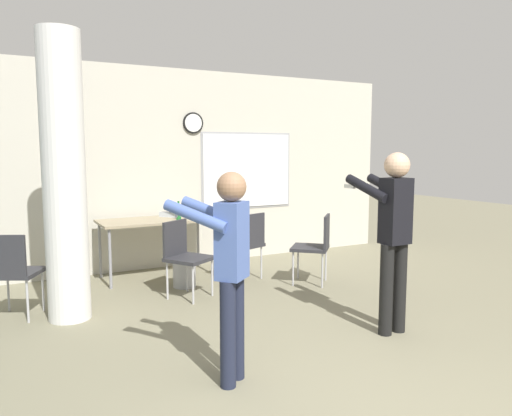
{
  "coord_description": "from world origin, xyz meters",
  "views": [
    {
      "loc": [
        -1.93,
        -1.79,
        1.68
      ],
      "look_at": [
        0.29,
        2.33,
        1.12
      ],
      "focal_mm": 35.0,
      "sensor_mm": 36.0,
      "label": 1
    }
  ],
  "objects_px": {
    "folding_table": "(157,223)",
    "person_playing_front": "(229,261)",
    "bottle_on_table": "(179,213)",
    "chair_table_front": "(184,253)",
    "chair_table_right": "(246,241)",
    "person_playing_side": "(393,228)",
    "chair_mid_room": "(316,243)",
    "chair_near_pillar": "(12,269)"
  },
  "relations": [
    {
      "from": "bottle_on_table",
      "to": "chair_table_right",
      "type": "bearing_deg",
      "value": -37.08
    },
    {
      "from": "chair_near_pillar",
      "to": "person_playing_front",
      "type": "relative_size",
      "value": 0.57
    },
    {
      "from": "chair_near_pillar",
      "to": "person_playing_side",
      "type": "relative_size",
      "value": 0.53
    },
    {
      "from": "chair_table_right",
      "to": "person_playing_side",
      "type": "distance_m",
      "value": 2.34
    },
    {
      "from": "chair_table_front",
      "to": "chair_table_right",
      "type": "bearing_deg",
      "value": 19.01
    },
    {
      "from": "chair_table_right",
      "to": "person_playing_side",
      "type": "bearing_deg",
      "value": -81.71
    },
    {
      "from": "chair_table_front",
      "to": "bottle_on_table",
      "type": "bearing_deg",
      "value": 74.34
    },
    {
      "from": "chair_table_right",
      "to": "chair_near_pillar",
      "type": "bearing_deg",
      "value": -174.83
    },
    {
      "from": "chair_near_pillar",
      "to": "chair_mid_room",
      "type": "distance_m",
      "value": 3.41
    },
    {
      "from": "folding_table",
      "to": "person_playing_front",
      "type": "distance_m",
      "value": 3.21
    },
    {
      "from": "chair_near_pillar",
      "to": "person_playing_side",
      "type": "bearing_deg",
      "value": -33.75
    },
    {
      "from": "chair_mid_room",
      "to": "person_playing_front",
      "type": "xyz_separation_m",
      "value": [
        -2.09,
        -1.9,
        0.39
      ]
    },
    {
      "from": "bottle_on_table",
      "to": "chair_table_right",
      "type": "distance_m",
      "value": 0.95
    },
    {
      "from": "chair_table_front",
      "to": "person_playing_front",
      "type": "height_order",
      "value": "person_playing_front"
    },
    {
      "from": "folding_table",
      "to": "chair_table_front",
      "type": "distance_m",
      "value": 1.05
    },
    {
      "from": "folding_table",
      "to": "chair_table_front",
      "type": "height_order",
      "value": "chair_table_front"
    },
    {
      "from": "folding_table",
      "to": "person_playing_front",
      "type": "height_order",
      "value": "person_playing_front"
    },
    {
      "from": "chair_near_pillar",
      "to": "chair_table_right",
      "type": "relative_size",
      "value": 1.0
    },
    {
      "from": "chair_table_front",
      "to": "chair_table_right",
      "type": "relative_size",
      "value": 1.0
    },
    {
      "from": "chair_table_front",
      "to": "chair_mid_room",
      "type": "height_order",
      "value": "same"
    },
    {
      "from": "chair_table_front",
      "to": "chair_near_pillar",
      "type": "xyz_separation_m",
      "value": [
        -1.75,
        0.08,
        0.0
      ]
    },
    {
      "from": "person_playing_front",
      "to": "person_playing_side",
      "type": "distance_m",
      "value": 1.74
    },
    {
      "from": "folding_table",
      "to": "chair_near_pillar",
      "type": "bearing_deg",
      "value": -151.7
    },
    {
      "from": "person_playing_side",
      "to": "chair_table_front",
      "type": "bearing_deg",
      "value": 123.33
    },
    {
      "from": "chair_near_pillar",
      "to": "person_playing_front",
      "type": "height_order",
      "value": "person_playing_front"
    },
    {
      "from": "chair_near_pillar",
      "to": "chair_table_right",
      "type": "bearing_deg",
      "value": 5.17
    },
    {
      "from": "chair_mid_room",
      "to": "chair_near_pillar",
      "type": "bearing_deg",
      "value": 174.58
    },
    {
      "from": "bottle_on_table",
      "to": "person_playing_front",
      "type": "relative_size",
      "value": 0.16
    },
    {
      "from": "folding_table",
      "to": "bottle_on_table",
      "type": "relative_size",
      "value": 6.13
    },
    {
      "from": "chair_mid_room",
      "to": "person_playing_front",
      "type": "height_order",
      "value": "person_playing_front"
    },
    {
      "from": "folding_table",
      "to": "chair_table_right",
      "type": "bearing_deg",
      "value": -36.83
    },
    {
      "from": "chair_table_right",
      "to": "chair_mid_room",
      "type": "relative_size",
      "value": 1.0
    },
    {
      "from": "bottle_on_table",
      "to": "chair_mid_room",
      "type": "xyz_separation_m",
      "value": [
        1.4,
        -1.1,
        -0.35
      ]
    },
    {
      "from": "chair_near_pillar",
      "to": "person_playing_side",
      "type": "xyz_separation_m",
      "value": [
        3.03,
        -2.03,
        0.46
      ]
    },
    {
      "from": "bottle_on_table",
      "to": "person_playing_side",
      "type": "bearing_deg",
      "value": -69.7
    },
    {
      "from": "chair_table_right",
      "to": "person_playing_front",
      "type": "height_order",
      "value": "person_playing_front"
    },
    {
      "from": "chair_table_right",
      "to": "folding_table",
      "type": "bearing_deg",
      "value": 143.17
    },
    {
      "from": "person_playing_side",
      "to": "chair_mid_room",
      "type": "bearing_deg",
      "value": 78.05
    },
    {
      "from": "folding_table",
      "to": "person_playing_front",
      "type": "relative_size",
      "value": 0.98
    },
    {
      "from": "bottle_on_table",
      "to": "chair_mid_room",
      "type": "bearing_deg",
      "value": -38.2
    },
    {
      "from": "chair_mid_room",
      "to": "person_playing_side",
      "type": "xyz_separation_m",
      "value": [
        -0.36,
        -1.7,
        0.46
      ]
    },
    {
      "from": "folding_table",
      "to": "chair_near_pillar",
      "type": "height_order",
      "value": "chair_near_pillar"
    }
  ]
}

